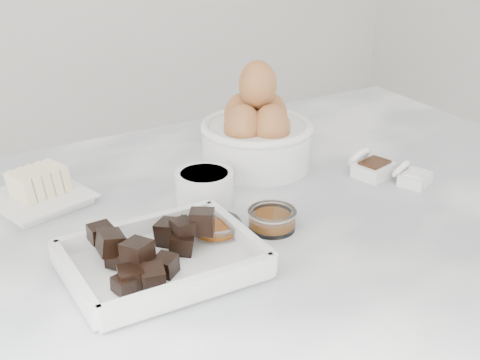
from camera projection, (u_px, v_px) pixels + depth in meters
name	position (u px, v px, depth m)	size (l,w,h in m)	color
marble_slab	(238.00, 228.00, 0.96)	(1.20, 0.80, 0.04)	white
chocolate_dish	(162.00, 254.00, 0.81)	(0.23, 0.18, 0.06)	white
butter_plate	(36.00, 191.00, 0.98)	(0.16, 0.16, 0.05)	white
sugar_ramekin	(204.00, 187.00, 0.97)	(0.09, 0.09, 0.05)	white
egg_bowl	(257.00, 133.00, 1.10)	(0.19, 0.19, 0.18)	white
honey_bowl	(272.00, 219.00, 0.91)	(0.07, 0.07, 0.03)	white
zest_bowl	(216.00, 230.00, 0.88)	(0.07, 0.07, 0.03)	white
vanilla_spoon	(370.00, 166.00, 1.08)	(0.07, 0.08, 0.05)	white
salt_spoon	(411.00, 176.00, 1.05)	(0.06, 0.07, 0.04)	white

